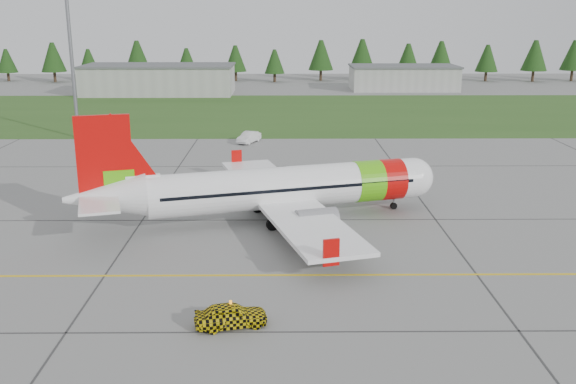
{
  "coord_description": "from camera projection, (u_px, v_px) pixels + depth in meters",
  "views": [
    {
      "loc": [
        -3.07,
        -31.93,
        16.87
      ],
      "look_at": [
        -2.63,
        17.39,
        3.2
      ],
      "focal_mm": 40.0,
      "sensor_mm": 36.0,
      "label": 1
    }
  ],
  "objects": [
    {
      "name": "ground",
      "position": [
        338.0,
        332.0,
        35.31
      ],
      "size": [
        320.0,
        320.0,
        0.0
      ],
      "primitive_type": "plane",
      "color": "gray",
      "rests_on": "ground"
    },
    {
      "name": "aircraft",
      "position": [
        279.0,
        188.0,
        53.99
      ],
      "size": [
        30.88,
        29.14,
        9.57
      ],
      "rotation": [
        0.0,
        0.0,
        0.28
      ],
      "color": "white",
      "rests_on": "ground"
    },
    {
      "name": "follow_me_car",
      "position": [
        230.0,
        293.0,
        35.41
      ],
      "size": [
        1.71,
        1.9,
        4.06
      ],
      "primitive_type": "imported",
      "rotation": [
        0.0,
        0.0,
        1.79
      ],
      "color": "yellow",
      "rests_on": "ground"
    },
    {
      "name": "service_van",
      "position": [
        249.0,
        126.0,
        86.88
      ],
      "size": [
        2.07,
        2.02,
        4.56
      ],
      "primitive_type": "imported",
      "rotation": [
        0.0,
        0.0,
        -0.43
      ],
      "color": "silver",
      "rests_on": "ground"
    },
    {
      "name": "grass_strip",
      "position": [
        299.0,
        113.0,
        114.32
      ],
      "size": [
        320.0,
        50.0,
        0.03
      ],
      "primitive_type": "cube",
      "color": "#30561E",
      "rests_on": "ground"
    },
    {
      "name": "taxi_guideline",
      "position": [
        328.0,
        275.0,
        43.01
      ],
      "size": [
        120.0,
        0.25,
        0.02
      ],
      "primitive_type": "cube",
      "color": "gold",
      "rests_on": "ground"
    },
    {
      "name": "hangar_west",
      "position": [
        159.0,
        80.0,
        140.24
      ],
      "size": [
        32.0,
        14.0,
        6.0
      ],
      "primitive_type": "cube",
      "color": "#A8A8A3",
      "rests_on": "ground"
    },
    {
      "name": "hangar_east",
      "position": [
        403.0,
        78.0,
        148.53
      ],
      "size": [
        24.0,
        12.0,
        5.2
      ],
      "primitive_type": "cube",
      "color": "#A8A8A3",
      "rests_on": "ground"
    },
    {
      "name": "floodlight_mast",
      "position": [
        72.0,
        66.0,
        88.25
      ],
      "size": [
        0.5,
        0.5,
        20.0
      ],
      "primitive_type": "cylinder",
      "color": "slate",
      "rests_on": "ground"
    },
    {
      "name": "treeline",
      "position": [
        294.0,
        62.0,
        166.95
      ],
      "size": [
        160.0,
        8.0,
        10.0
      ],
      "primitive_type": null,
      "color": "#1C3F14",
      "rests_on": "ground"
    }
  ]
}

